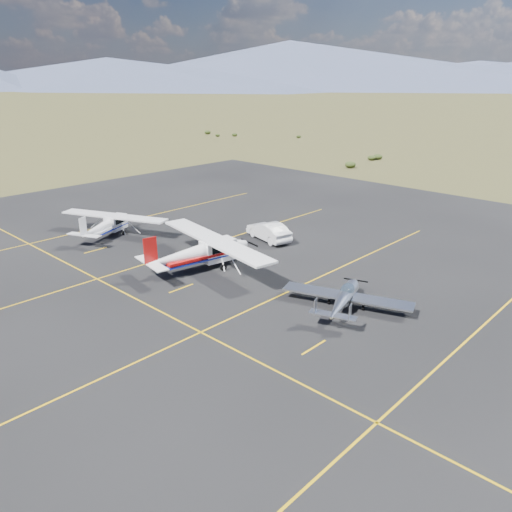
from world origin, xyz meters
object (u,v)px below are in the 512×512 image
aircraft_plain (107,224)px  aircraft_low_wing (345,297)px  aircraft_cessna (201,251)px  sedan (269,231)px

aircraft_plain → aircraft_low_wing: bearing=-108.0°
aircraft_cessna → sedan: bearing=17.0°
aircraft_cessna → aircraft_plain: aircraft_cessna is taller
aircraft_low_wing → aircraft_plain: aircraft_plain is taller
aircraft_plain → sedan: 13.97m
aircraft_low_wing → aircraft_plain: 23.13m
aircraft_low_wing → sedan: size_ratio=1.67×
aircraft_low_wing → sedan: (6.86, 12.34, -0.04)m
sedan → aircraft_low_wing: bearing=74.7°
aircraft_plain → sedan: aircraft_plain is taller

